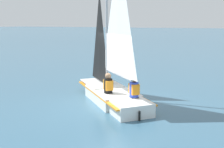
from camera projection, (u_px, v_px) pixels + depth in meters
name	position (u px, v px, depth m)	size (l,w,h in m)	color
ground_plane	(112.00, 101.00, 10.48)	(260.00, 260.00, 0.00)	#38607A
sailboat_main	(112.00, 80.00, 10.30)	(3.92, 4.09, 5.53)	white
sailor_helm	(108.00, 88.00, 9.92)	(0.42, 0.43, 1.16)	black
sailor_crew	(134.00, 92.00, 9.34)	(0.42, 0.43, 1.16)	black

